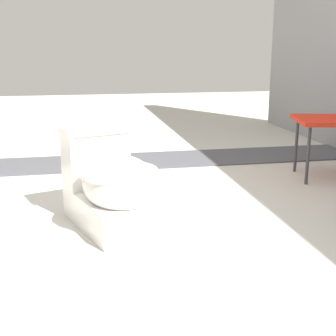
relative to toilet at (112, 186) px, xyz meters
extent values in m
plane|color=beige|center=(-0.11, -0.13, -0.22)|extent=(14.00, 14.00, 0.00)
cube|color=#4C4C51|center=(-1.40, 0.37, -0.21)|extent=(0.56, 8.00, 0.01)
cube|color=white|center=(0.00, 0.00, -0.14)|extent=(0.68, 0.51, 0.17)
ellipsoid|color=white|center=(0.09, 0.03, 0.04)|extent=(0.53, 0.48, 0.28)
cylinder|color=white|center=(0.09, 0.03, 0.10)|extent=(0.49, 0.49, 0.03)
cube|color=white|center=(-0.20, -0.07, 0.10)|extent=(0.28, 0.38, 0.30)
cube|color=white|center=(-0.20, -0.07, 0.27)|extent=(0.31, 0.41, 0.04)
cylinder|color=silver|center=(-0.23, 0.01, 0.29)|extent=(0.02, 0.02, 0.01)
cube|color=red|center=(-0.64, 1.58, 0.20)|extent=(0.53, 0.53, 0.03)
cylinder|color=#38383D|center=(-0.51, 1.37, -0.02)|extent=(0.02, 0.02, 0.40)
cylinder|color=#38383D|center=(-0.85, 1.45, -0.02)|extent=(0.02, 0.02, 0.40)
camera|label=1|loc=(2.34, -0.16, 0.70)|focal=50.00mm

